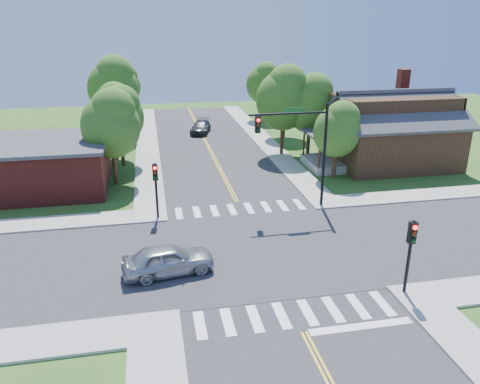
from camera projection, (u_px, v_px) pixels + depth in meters
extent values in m
plane|color=#2B591B|center=(262.00, 251.00, 26.38)|extent=(100.00, 100.00, 0.00)
cube|color=#2D2D30|center=(262.00, 250.00, 26.38)|extent=(10.00, 90.00, 0.04)
cube|color=#2D2D30|center=(262.00, 250.00, 26.38)|extent=(90.00, 10.00, 0.04)
cube|color=#2D2D30|center=(262.00, 251.00, 26.38)|extent=(10.20, 10.20, 0.06)
cube|color=#9E9B93|center=(262.00, 139.00, 50.45)|extent=(2.20, 40.00, 0.14)
cube|color=#9E9B93|center=(147.00, 144.00, 48.24)|extent=(2.20, 40.00, 0.14)
cube|color=white|center=(179.00, 213.00, 31.31)|extent=(0.45, 2.00, 0.01)
cube|color=white|center=(197.00, 212.00, 31.53)|extent=(0.45, 2.00, 0.01)
cube|color=white|center=(214.00, 211.00, 31.74)|extent=(0.45, 2.00, 0.01)
cube|color=white|center=(232.00, 209.00, 31.96)|extent=(0.45, 2.00, 0.01)
cube|color=white|center=(249.00, 208.00, 32.18)|extent=(0.45, 2.00, 0.01)
cube|color=white|center=(266.00, 207.00, 32.39)|extent=(0.45, 2.00, 0.01)
cube|color=white|center=(283.00, 205.00, 32.61)|extent=(0.45, 2.00, 0.01)
cube|color=white|center=(299.00, 204.00, 32.83)|extent=(0.45, 2.00, 0.01)
cube|color=white|center=(200.00, 325.00, 19.91)|extent=(0.45, 2.00, 0.01)
cube|color=white|center=(228.00, 322.00, 20.13)|extent=(0.45, 2.00, 0.01)
cube|color=white|center=(255.00, 318.00, 20.34)|extent=(0.45, 2.00, 0.01)
cube|color=white|center=(282.00, 315.00, 20.56)|extent=(0.45, 2.00, 0.01)
cube|color=white|center=(308.00, 312.00, 20.78)|extent=(0.45, 2.00, 0.01)
cube|color=white|center=(333.00, 309.00, 20.99)|extent=(0.45, 2.00, 0.01)
cube|color=white|center=(358.00, 306.00, 21.21)|extent=(0.45, 2.00, 0.01)
cube|color=white|center=(382.00, 303.00, 21.43)|extent=(0.45, 2.00, 0.01)
cube|color=yellow|center=(204.00, 139.00, 50.49)|extent=(0.10, 37.50, 0.01)
cube|color=yellow|center=(205.00, 139.00, 50.52)|extent=(0.10, 37.50, 0.01)
cube|color=white|center=(361.00, 327.00, 19.85)|extent=(4.60, 0.45, 0.09)
cylinder|color=black|center=(324.00, 157.00, 31.29)|extent=(0.20, 0.20, 7.20)
cylinder|color=black|center=(288.00, 114.00, 29.77)|extent=(5.20, 0.14, 0.14)
cube|color=#19591E|center=(295.00, 110.00, 29.71)|extent=(1.40, 0.04, 0.30)
cube|color=black|center=(258.00, 125.00, 29.63)|extent=(0.34, 0.28, 1.05)
sphere|color=#FF0C0C|center=(258.00, 120.00, 29.36)|extent=(0.22, 0.22, 0.22)
sphere|color=#3F2605|center=(258.00, 125.00, 29.47)|extent=(0.22, 0.22, 0.22)
sphere|color=#05330F|center=(258.00, 130.00, 29.58)|extent=(0.22, 0.22, 0.22)
cylinder|color=black|center=(409.00, 258.00, 21.58)|extent=(0.16, 0.16, 3.80)
cube|color=black|center=(412.00, 232.00, 21.12)|extent=(0.34, 0.28, 1.05)
sphere|color=#FF0C0C|center=(415.00, 228.00, 20.85)|extent=(0.22, 0.22, 0.22)
sphere|color=#3F2605|center=(414.00, 234.00, 20.97)|extent=(0.22, 0.22, 0.22)
sphere|color=#05330F|center=(413.00, 241.00, 21.08)|extent=(0.22, 0.22, 0.22)
cylinder|color=black|center=(156.00, 192.00, 29.86)|extent=(0.16, 0.16, 3.80)
cube|color=black|center=(155.00, 172.00, 29.40)|extent=(0.34, 0.28, 1.05)
sphere|color=#FF0C0C|center=(155.00, 168.00, 29.13)|extent=(0.22, 0.22, 0.22)
sphere|color=#3F2605|center=(155.00, 173.00, 29.24)|extent=(0.22, 0.22, 0.22)
sphere|color=#05330F|center=(155.00, 178.00, 29.35)|extent=(0.22, 0.22, 0.22)
cube|color=black|center=(391.00, 142.00, 41.49)|extent=(10.00, 8.00, 4.00)
cube|color=#9E9B93|center=(322.00, 164.00, 40.93)|extent=(2.60, 4.50, 0.70)
cylinder|color=black|center=(319.00, 157.00, 38.45)|extent=(0.18, 0.18, 2.50)
cylinder|color=black|center=(304.00, 145.00, 42.13)|extent=(0.18, 0.18, 2.50)
cube|color=#38383D|center=(324.00, 135.00, 40.02)|extent=(2.80, 4.80, 0.18)
cube|color=maroon|center=(399.00, 116.00, 44.61)|extent=(0.90, 0.90, 7.11)
cube|color=maroon|center=(39.00, 167.00, 35.35)|extent=(10.00, 8.00, 3.50)
cube|color=#38383D|center=(35.00, 143.00, 34.70)|extent=(10.40, 8.40, 0.25)
cylinder|color=#382314|center=(334.00, 164.00, 37.94)|extent=(0.34, 0.34, 2.37)
ellipsoid|color=#2E581A|center=(337.00, 132.00, 37.00)|extent=(3.75, 3.56, 4.12)
sphere|color=#2E581A|center=(342.00, 118.00, 36.48)|extent=(2.75, 2.75, 2.75)
cylinder|color=#382314|center=(308.00, 140.00, 44.24)|extent=(0.34, 0.34, 2.89)
ellipsoid|color=#2E581A|center=(310.00, 106.00, 43.09)|extent=(4.57, 4.34, 5.03)
sphere|color=#2E581A|center=(315.00, 91.00, 42.49)|extent=(3.35, 3.35, 3.35)
cylinder|color=#382314|center=(284.00, 124.00, 51.16)|extent=(0.34, 0.34, 2.90)
ellipsoid|color=#2E581A|center=(285.00, 94.00, 50.02)|extent=(4.58, 4.35, 5.03)
sphere|color=#2E581A|center=(288.00, 81.00, 49.41)|extent=(3.36, 3.36, 3.36)
cylinder|color=#382314|center=(263.00, 109.00, 59.82)|extent=(0.34, 0.34, 2.73)
ellipsoid|color=#2E581A|center=(263.00, 85.00, 58.74)|extent=(4.32, 4.10, 4.75)
sphere|color=#2E581A|center=(266.00, 74.00, 58.15)|extent=(3.17, 3.17, 3.17)
cylinder|color=#382314|center=(115.00, 167.00, 36.52)|extent=(0.34, 0.34, 2.82)
ellipsoid|color=#2E581A|center=(111.00, 127.00, 35.40)|extent=(4.46, 4.24, 4.90)
sphere|color=#2E581A|center=(113.00, 109.00, 34.81)|extent=(3.27, 3.27, 3.27)
cylinder|color=#382314|center=(116.00, 145.00, 43.08)|extent=(0.34, 0.34, 2.64)
ellipsoid|color=#2E581A|center=(113.00, 113.00, 42.03)|extent=(4.18, 3.97, 4.59)
sphere|color=#2E581A|center=(115.00, 99.00, 41.47)|extent=(3.06, 3.06, 3.06)
cylinder|color=#382314|center=(117.00, 125.00, 49.80)|extent=(0.34, 0.34, 3.32)
ellipsoid|color=#2E581A|center=(113.00, 89.00, 48.49)|extent=(5.24, 4.97, 5.76)
sphere|color=#2E581A|center=(115.00, 74.00, 47.81)|extent=(3.84, 3.84, 3.84)
cylinder|color=#382314|center=(125.00, 111.00, 58.42)|extent=(0.34, 0.34, 2.72)
ellipsoid|color=#2E581A|center=(123.00, 86.00, 57.34)|extent=(4.30, 4.08, 4.73)
sphere|color=#2E581A|center=(124.00, 76.00, 56.76)|extent=(3.15, 3.15, 3.15)
cylinder|color=#382314|center=(282.00, 139.00, 44.28)|extent=(0.34, 0.34, 3.18)
ellipsoid|color=#2E581A|center=(283.00, 101.00, 43.03)|extent=(5.02, 4.77, 5.52)
sphere|color=#2E581A|center=(287.00, 84.00, 42.37)|extent=(3.68, 3.68, 3.68)
cylinder|color=#382314|center=(122.00, 151.00, 41.15)|extent=(0.34, 0.34, 2.65)
ellipsoid|color=#2E581A|center=(119.00, 117.00, 40.10)|extent=(4.18, 3.98, 4.60)
sphere|color=#2E581A|center=(122.00, 103.00, 39.53)|extent=(3.07, 3.07, 3.07)
imported|color=#AEB0B6|center=(168.00, 260.00, 23.72)|extent=(3.23, 5.18, 1.58)
imported|color=#292B2E|center=(201.00, 127.00, 53.05)|extent=(4.31, 5.64, 1.35)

